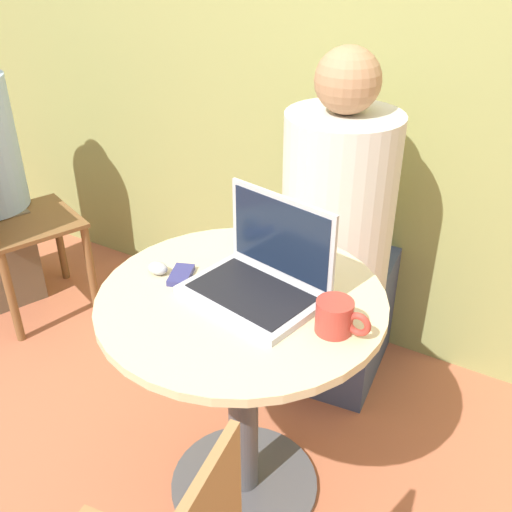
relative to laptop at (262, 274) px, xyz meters
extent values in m
plane|color=#B26042|center=(-0.04, -0.04, -0.80)|extent=(12.00, 12.00, 0.00)
cube|color=#939956|center=(-0.04, 0.93, 0.50)|extent=(7.00, 0.05, 2.60)
cylinder|color=#4C4C51|center=(-0.04, -0.04, -0.79)|extent=(0.47, 0.47, 0.02)
cylinder|color=#4C4C51|center=(-0.04, -0.04, -0.43)|extent=(0.09, 0.09, 0.70)
cylinder|color=beige|center=(-0.04, -0.04, -0.07)|extent=(0.77, 0.77, 0.02)
cube|color=#B7B7BC|center=(-0.01, -0.04, -0.04)|extent=(0.38, 0.30, 0.02)
cube|color=black|center=(-0.01, -0.04, -0.03)|extent=(0.33, 0.24, 0.00)
cube|color=#B7B7BC|center=(0.01, 0.08, 0.08)|extent=(0.34, 0.08, 0.23)
cube|color=#141E33|center=(0.01, 0.07, 0.08)|extent=(0.31, 0.06, 0.21)
cube|color=navy|center=(-0.23, -0.05, -0.05)|extent=(0.09, 0.11, 0.02)
ellipsoid|color=#B2B2B7|center=(-0.29, -0.07, -0.04)|extent=(0.06, 0.04, 0.03)
cylinder|color=#B2382D|center=(0.23, -0.06, -0.01)|extent=(0.09, 0.09, 0.08)
torus|color=#B2382D|center=(0.29, -0.06, -0.01)|extent=(0.06, 0.02, 0.06)
cube|color=#3D4766|center=(-0.04, 0.69, -0.57)|extent=(0.42, 0.57, 0.47)
cylinder|color=beige|center=(-0.03, 0.56, -0.03)|extent=(0.38, 0.38, 0.61)
sphere|color=#A87A56|center=(-0.03, 0.56, 0.38)|extent=(0.21, 0.21, 0.21)
cylinder|color=brown|center=(-1.15, 0.44, -0.59)|extent=(0.04, 0.04, 0.44)
cylinder|color=brown|center=(-1.48, 0.57, -0.59)|extent=(0.04, 0.04, 0.44)
cylinder|color=brown|center=(-1.27, 0.11, -0.59)|extent=(0.04, 0.04, 0.44)
cube|color=brown|center=(-1.38, 0.34, -0.36)|extent=(0.52, 0.52, 0.02)
camera|label=1|loc=(0.66, -1.14, 0.84)|focal=42.00mm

